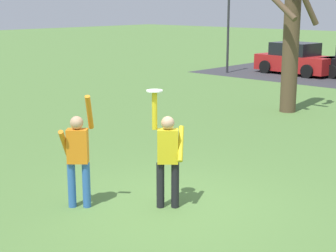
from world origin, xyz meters
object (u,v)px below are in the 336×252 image
at_px(person_catcher, 168,154).
at_px(bare_tree_tall, 293,20).
at_px(lamppost_by_lot, 228,22).
at_px(frisbee_disc, 154,91).
at_px(person_defender, 78,154).
at_px(parked_car_red, 296,60).

distance_m(person_catcher, bare_tree_tall, 9.66).
xyz_separation_m(bare_tree_tall, lamppost_by_lot, (-7.68, 6.94, -0.44)).
relative_size(person_catcher, frisbee_disc, 7.51).
bearing_deg(person_defender, lamppost_by_lot, 76.67).
height_order(person_catcher, bare_tree_tall, bare_tree_tall).
xyz_separation_m(person_defender, parked_car_red, (-6.49, 18.98, -0.25)).
xyz_separation_m(person_catcher, person_defender, (-1.16, -1.05, -0.00)).
distance_m(frisbee_disc, bare_tree_tall, 9.59).
bearing_deg(person_catcher, bare_tree_tall, -114.66).
height_order(person_defender, parked_car_red, person_defender).
distance_m(person_defender, bare_tree_tall, 10.40).
xyz_separation_m(frisbee_disc, lamppost_by_lot, (-10.36, 16.10, 0.49)).
bearing_deg(frisbee_disc, lamppost_by_lot, 122.77).
distance_m(person_catcher, frisbee_disc, 1.13).
relative_size(frisbee_disc, bare_tree_tall, 0.05).
relative_size(person_catcher, lamppost_by_lot, 0.49).
height_order(parked_car_red, bare_tree_tall, bare_tree_tall).
relative_size(person_defender, frisbee_disc, 7.39).
bearing_deg(parked_car_red, bare_tree_tall, -55.81).
distance_m(person_catcher, parked_car_red, 19.49).
height_order(person_defender, bare_tree_tall, bare_tree_tall).
distance_m(person_catcher, person_defender, 1.57).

